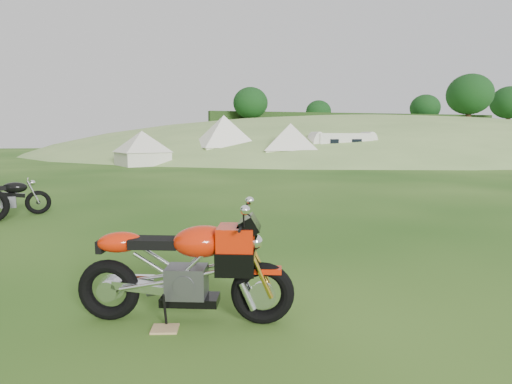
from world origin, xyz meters
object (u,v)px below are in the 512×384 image
object	(u,v)px
plywood_board	(165,329)
sport_motorcycle	(184,261)
tent_left	(142,146)
vintage_moto_b	(7,197)
tent_right	(290,143)
caravan	(342,148)
tent_mid	(224,140)

from	to	relation	value
plywood_board	sport_motorcycle	bearing A→B (deg)	34.20
sport_motorcycle	tent_left	xyz separation A→B (m)	(-0.08, 21.87, 0.54)
plywood_board	vintage_moto_b	size ratio (longest dim) A/B	0.14
tent_right	caravan	size ratio (longest dim) A/B	0.71
plywood_board	caravan	size ratio (longest dim) A/B	0.06
plywood_board	caravan	xyz separation A→B (m)	(11.89, 20.18, 0.94)
tent_left	tent_right	bearing A→B (deg)	-29.68
plywood_board	tent_right	xyz separation A→B (m)	(8.62, 20.33, 1.25)
vintage_moto_b	tent_right	bearing A→B (deg)	39.05
tent_mid	caravan	world-z (taller)	tent_mid
tent_mid	vintage_moto_b	bearing A→B (deg)	-122.51
plywood_board	tent_mid	size ratio (longest dim) A/B	0.07
vintage_moto_b	sport_motorcycle	bearing A→B (deg)	-75.19
vintage_moto_b	tent_mid	bearing A→B (deg)	53.09
sport_motorcycle	plywood_board	size ratio (longest dim) A/B	8.16
sport_motorcycle	tent_mid	bearing A→B (deg)	96.75
plywood_board	tent_mid	world-z (taller)	tent_mid
sport_motorcycle	vintage_moto_b	distance (m)	6.98
caravan	tent_left	bearing A→B (deg)	177.06
plywood_board	caravan	distance (m)	23.44
tent_mid	tent_right	xyz separation A→B (m)	(3.41, -3.03, -0.17)
vintage_moto_b	plywood_board	bearing A→B (deg)	-77.12
sport_motorcycle	tent_right	size ratio (longest dim) A/B	0.66
tent_mid	sport_motorcycle	bearing A→B (deg)	-109.17
vintage_moto_b	tent_mid	xyz separation A→B (m)	(8.10, 16.97, 1.00)
vintage_moto_b	tent_mid	size ratio (longest dim) A/B	0.49
tent_right	tent_mid	bearing A→B (deg)	155.96
tent_right	caravan	world-z (taller)	tent_right
sport_motorcycle	vintage_moto_b	bearing A→B (deg)	135.14
caravan	vintage_moto_b	bearing A→B (deg)	-131.13
tent_left	sport_motorcycle	bearing A→B (deg)	-108.35
tent_mid	caravan	size ratio (longest dim) A/B	0.81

